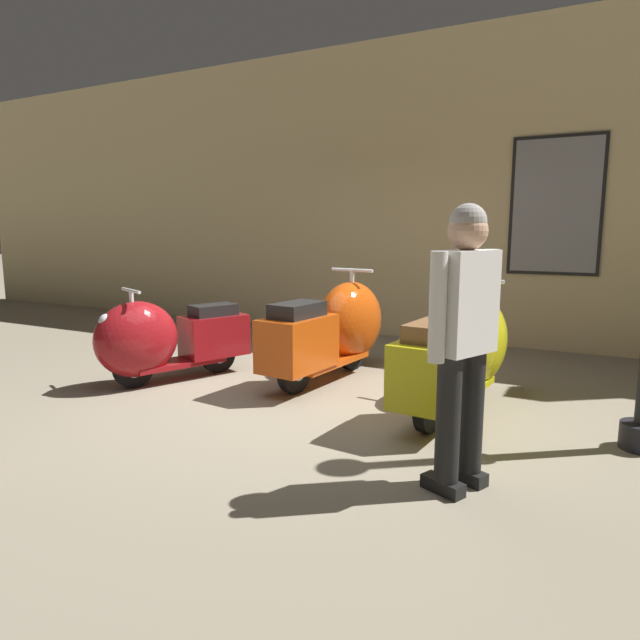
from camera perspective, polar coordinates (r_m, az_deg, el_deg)
ground_plane at (r=4.94m, az=-3.53°, el=-8.36°), size 60.00×60.00×0.00m
showroom_back_wall at (r=7.78m, az=10.76°, el=12.84°), size 18.00×0.63×3.99m
scooter_0 at (r=5.65m, az=-15.91°, el=-1.92°), size 1.01×1.60×0.95m
scooter_1 at (r=5.64m, az=1.60°, el=-0.90°), size 0.69×1.83×1.09m
scooter_2 at (r=4.81m, az=14.31°, el=-3.09°), size 0.65×1.79×1.07m
visitor_0 at (r=3.20m, az=14.52°, el=-0.88°), size 0.36×0.52×1.64m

